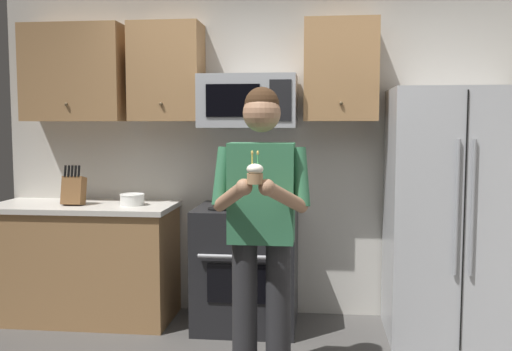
% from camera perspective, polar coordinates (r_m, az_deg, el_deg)
% --- Properties ---
extents(wall_back, '(4.40, 0.10, 2.60)m').
position_cam_1_polar(wall_back, '(4.69, 1.47, 2.10)').
color(wall_back, beige).
rests_on(wall_back, ground).
extents(oven_range, '(0.76, 0.70, 0.93)m').
position_cam_1_polar(oven_range, '(4.45, -0.94, -9.01)').
color(oven_range, black).
rests_on(oven_range, ground).
extents(microwave, '(0.74, 0.41, 0.40)m').
position_cam_1_polar(microwave, '(4.44, -0.77, 7.35)').
color(microwave, '#9EA0A5').
extents(refrigerator, '(0.90, 0.75, 1.80)m').
position_cam_1_polar(refrigerator, '(4.39, 18.82, -3.63)').
color(refrigerator, '#B7BABF').
rests_on(refrigerator, ground).
extents(cabinet_row_upper, '(2.78, 0.36, 0.76)m').
position_cam_1_polar(cabinet_row_upper, '(4.61, -7.91, 10.09)').
color(cabinet_row_upper, '#9E7247').
extents(counter_left, '(1.44, 0.66, 0.92)m').
position_cam_1_polar(counter_left, '(4.81, -16.63, -8.15)').
color(counter_left, '#9E7247').
rests_on(counter_left, ground).
extents(knife_block, '(0.16, 0.15, 0.32)m').
position_cam_1_polar(knife_block, '(4.68, -17.63, -1.39)').
color(knife_block, brown).
rests_on(knife_block, counter_left).
extents(bowl_large_white, '(0.19, 0.19, 0.09)m').
position_cam_1_polar(bowl_large_white, '(4.56, -12.17, -2.31)').
color(bowl_large_white, white).
rests_on(bowl_large_white, counter_left).
extents(person, '(0.60, 0.48, 1.76)m').
position_cam_1_polar(person, '(3.35, 0.54, -4.36)').
color(person, '#262628').
rests_on(person, ground).
extents(cupcake, '(0.09, 0.09, 0.17)m').
position_cam_1_polar(cupcake, '(2.99, -0.10, 0.22)').
color(cupcake, '#A87F56').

